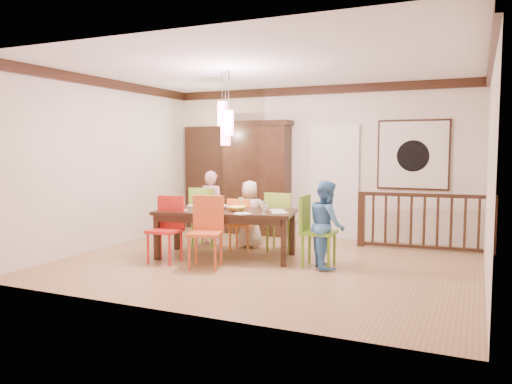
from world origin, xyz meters
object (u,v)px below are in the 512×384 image
at_px(china_hutch, 257,178).
at_px(person_far_mid, 250,214).
at_px(balustrade, 424,221).
at_px(person_far_left, 211,207).
at_px(dining_table, 226,215).
at_px(chair_end_right, 319,226).
at_px(person_end_right, 327,224).
at_px(chair_far_left, 207,212).

height_order(china_hutch, person_far_mid, china_hutch).
bearing_deg(china_hutch, balustrade, -6.09).
bearing_deg(china_hutch, person_far_left, -103.37).
relative_size(dining_table, balustrade, 1.03).
xyz_separation_m(chair_end_right, balustrade, (1.27, 1.87, -0.09)).
height_order(china_hutch, person_far_left, china_hutch).
relative_size(dining_table, person_far_left, 1.74).
distance_m(chair_end_right, china_hutch, 3.02).
relative_size(balustrade, person_far_mid, 1.91).
xyz_separation_m(dining_table, balustrade, (2.78, 1.87, -0.17)).
xyz_separation_m(balustrade, person_end_right, (-1.15, -1.89, 0.13)).
distance_m(china_hutch, person_far_mid, 1.51).
relative_size(dining_table, china_hutch, 1.01).
distance_m(chair_end_right, person_end_right, 0.13).
bearing_deg(chair_far_left, person_end_right, 159.18).
bearing_deg(balustrade, china_hutch, 169.66).
bearing_deg(person_far_mid, chair_end_right, 128.28).
height_order(chair_far_left, person_far_left, person_far_left).
height_order(chair_far_left, china_hutch, china_hutch).
bearing_deg(person_far_mid, person_far_left, -22.76).
height_order(china_hutch, person_end_right, china_hutch).
bearing_deg(person_far_mid, person_end_right, 129.58).
distance_m(chair_far_left, chair_end_right, 2.37).
height_order(chair_far_left, person_end_right, person_end_right).
xyz_separation_m(dining_table, person_end_right, (1.63, -0.02, -0.04)).
bearing_deg(person_end_right, person_far_left, 39.05).
height_order(dining_table, china_hutch, china_hutch).
bearing_deg(dining_table, person_end_right, -11.73).
bearing_deg(dining_table, person_far_mid, 78.83).
bearing_deg(person_far_left, chair_end_right, 153.13).
relative_size(chair_far_left, person_far_left, 0.79).
xyz_separation_m(chair_far_left, person_far_left, (-0.02, 0.19, 0.06)).
bearing_deg(chair_far_left, person_far_left, -88.07).
relative_size(balustrade, person_far_left, 1.69).
bearing_deg(dining_table, balustrade, 22.87).
bearing_deg(chair_far_left, dining_table, 132.72).
bearing_deg(person_far_left, chair_far_left, 90.35).
distance_m(chair_end_right, balustrade, 2.27).
bearing_deg(chair_end_right, person_far_mid, 56.89).
distance_m(china_hutch, person_far_left, 1.43).
distance_m(person_far_mid, person_end_right, 1.87).
bearing_deg(chair_end_right, balustrade, -36.92).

